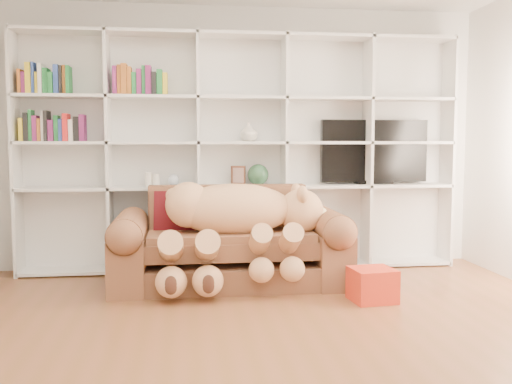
{
  "coord_description": "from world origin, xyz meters",
  "views": [
    {
      "loc": [
        -0.58,
        -3.47,
        1.32
      ],
      "look_at": [
        0.06,
        1.63,
        0.86
      ],
      "focal_mm": 40.0,
      "sensor_mm": 36.0,
      "label": 1
    }
  ],
  "objects": [
    {
      "name": "tv",
      "position": [
        1.41,
        2.35,
        1.2
      ],
      "size": [
        1.14,
        0.18,
        0.67
      ],
      "color": "black",
      "rests_on": "bookshelf"
    },
    {
      "name": "figurine_short",
      "position": [
        -0.87,
        2.3,
        0.93
      ],
      "size": [
        0.09,
        0.09,
        0.12
      ],
      "primitive_type": "cylinder",
      "rotation": [
        0.0,
        0.0,
        -0.41
      ],
      "color": "silver",
      "rests_on": "bookshelf"
    },
    {
      "name": "sofa",
      "position": [
        -0.17,
        1.69,
        0.34
      ],
      "size": [
        2.12,
        0.92,
        0.89
      ],
      "color": "brown",
      "rests_on": "floor"
    },
    {
      "name": "gift_box",
      "position": [
        0.95,
        0.97,
        0.14
      ],
      "size": [
        0.38,
        0.36,
        0.27
      ],
      "primitive_type": "cube",
      "rotation": [
        0.0,
        0.0,
        0.11
      ],
      "color": "red",
      "rests_on": "floor"
    },
    {
      "name": "bookshelf",
      "position": [
        -0.24,
        2.36,
        1.31
      ],
      "size": [
        4.43,
        0.35,
        2.4
      ],
      "color": "white",
      "rests_on": "floor"
    },
    {
      "name": "picture_frame",
      "position": [
        -0.04,
        2.3,
        0.97
      ],
      "size": [
        0.15,
        0.08,
        0.19
      ],
      "primitive_type": "cube",
      "rotation": [
        0.0,
        0.0,
        -0.41
      ],
      "color": "#522C1C",
      "rests_on": "bookshelf"
    },
    {
      "name": "teddy_bear",
      "position": [
        -0.13,
        1.51,
        0.62
      ],
      "size": [
        1.57,
        0.87,
        0.91
      ],
      "rotation": [
        0.0,
        0.0,
        -0.04
      ],
      "color": "tan",
      "rests_on": "sofa"
    },
    {
      "name": "green_vase",
      "position": [
        0.17,
        2.3,
        0.97
      ],
      "size": [
        0.22,
        0.22,
        0.22
      ],
      "primitive_type": "sphere",
      "color": "#2A5134",
      "rests_on": "bookshelf"
    },
    {
      "name": "throw_pillow",
      "position": [
        -0.66,
        1.84,
        0.65
      ],
      "size": [
        0.41,
        0.25,
        0.41
      ],
      "primitive_type": "cube",
      "rotation": [
        -0.24,
        0.0,
        -0.09
      ],
      "color": "#4F0D0F",
      "rests_on": "sofa"
    },
    {
      "name": "wall_front",
      "position": [
        0.0,
        -2.5,
        1.35
      ],
      "size": [
        5.0,
        0.02,
        2.7
      ],
      "primitive_type": "cube",
      "color": "silver",
      "rests_on": "floor"
    },
    {
      "name": "shelf_vase",
      "position": [
        0.07,
        2.3,
        1.41
      ],
      "size": [
        0.19,
        0.19,
        0.19
      ],
      "primitive_type": "imported",
      "rotation": [
        0.0,
        0.0,
        -0.06
      ],
      "color": "beige",
      "rests_on": "bookshelf"
    },
    {
      "name": "figurine_tall",
      "position": [
        -0.94,
        2.3,
        0.93
      ],
      "size": [
        0.09,
        0.09,
        0.14
      ],
      "primitive_type": "cylinder",
      "rotation": [
        0.0,
        0.0,
        -0.37
      ],
      "color": "silver",
      "rests_on": "bookshelf"
    },
    {
      "name": "snow_globe",
      "position": [
        -0.69,
        2.3,
        0.93
      ],
      "size": [
        0.12,
        0.12,
        0.12
      ],
      "primitive_type": "sphere",
      "color": "silver",
      "rests_on": "bookshelf"
    },
    {
      "name": "floor",
      "position": [
        0.0,
        0.0,
        0.0
      ],
      "size": [
        5.0,
        5.0,
        0.0
      ],
      "primitive_type": "plane",
      "color": "brown",
      "rests_on": "ground"
    },
    {
      "name": "wall_back",
      "position": [
        0.0,
        2.5,
        1.35
      ],
      "size": [
        5.0,
        0.02,
        2.7
      ],
      "primitive_type": "cube",
      "color": "silver",
      "rests_on": "floor"
    }
  ]
}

